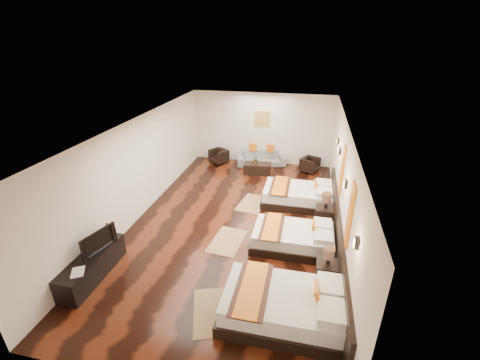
% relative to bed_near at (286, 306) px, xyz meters
% --- Properties ---
extents(floor, '(5.50, 9.50, 0.01)m').
position_rel_bed_near_xyz_m(floor, '(-1.70, 3.04, -0.31)').
color(floor, black).
rests_on(floor, ground).
extents(ceiling, '(5.50, 9.50, 0.01)m').
position_rel_bed_near_xyz_m(ceiling, '(-1.70, 3.04, 2.49)').
color(ceiling, white).
rests_on(ceiling, floor).
extents(back_wall, '(5.50, 0.01, 2.80)m').
position_rel_bed_near_xyz_m(back_wall, '(-1.70, 7.79, 1.09)').
color(back_wall, silver).
rests_on(back_wall, floor).
extents(left_wall, '(0.01, 9.50, 2.80)m').
position_rel_bed_near_xyz_m(left_wall, '(-4.45, 3.04, 1.09)').
color(left_wall, silver).
rests_on(left_wall, floor).
extents(right_wall, '(0.01, 9.50, 2.80)m').
position_rel_bed_near_xyz_m(right_wall, '(1.05, 3.04, 1.09)').
color(right_wall, silver).
rests_on(right_wall, floor).
extents(headboard_panel, '(0.08, 6.60, 0.90)m').
position_rel_bed_near_xyz_m(headboard_panel, '(1.01, 2.24, 0.14)').
color(headboard_panel, black).
rests_on(headboard_panel, floor).
extents(bed_near, '(2.34, 1.47, 0.89)m').
position_rel_bed_near_xyz_m(bed_near, '(0.00, 0.00, 0.00)').
color(bed_near, black).
rests_on(bed_near, floor).
extents(bed_mid, '(2.01, 1.27, 0.77)m').
position_rel_bed_near_xyz_m(bed_mid, '(-0.00, 2.27, -0.04)').
color(bed_mid, black).
rests_on(bed_mid, floor).
extents(bed_far, '(2.18, 1.37, 0.83)m').
position_rel_bed_near_xyz_m(bed_far, '(-0.00, 4.53, -0.02)').
color(bed_far, black).
rests_on(bed_far, floor).
extents(nightstand_a, '(0.44, 0.44, 0.87)m').
position_rel_bed_near_xyz_m(nightstand_a, '(0.75, 1.16, -0.00)').
color(nightstand_a, black).
rests_on(nightstand_a, floor).
extents(nightstand_b, '(0.49, 0.49, 0.96)m').
position_rel_bed_near_xyz_m(nightstand_b, '(0.75, 3.47, 0.03)').
color(nightstand_b, black).
rests_on(nightstand_b, floor).
extents(jute_mat_near, '(1.09, 1.38, 0.01)m').
position_rel_bed_near_xyz_m(jute_mat_near, '(-1.36, -0.14, -0.30)').
color(jute_mat_near, '#91704A').
rests_on(jute_mat_near, floor).
extents(jute_mat_mid, '(0.87, 1.27, 0.01)m').
position_rel_bed_near_xyz_m(jute_mat_mid, '(-1.67, 2.12, -0.30)').
color(jute_mat_mid, '#91704A').
rests_on(jute_mat_mid, floor).
extents(jute_mat_far, '(0.95, 1.31, 0.01)m').
position_rel_bed_near_xyz_m(jute_mat_far, '(-1.41, 4.20, -0.30)').
color(jute_mat_far, '#91704A').
rests_on(jute_mat_far, floor).
extents(tv_console, '(0.50, 1.80, 0.55)m').
position_rel_bed_near_xyz_m(tv_console, '(-4.20, 0.24, -0.03)').
color(tv_console, black).
rests_on(tv_console, floor).
extents(tv, '(0.35, 0.89, 0.51)m').
position_rel_bed_near_xyz_m(tv, '(-4.15, 0.46, 0.50)').
color(tv, black).
rests_on(tv, tv_console).
extents(book, '(0.37, 0.40, 0.03)m').
position_rel_bed_near_xyz_m(book, '(-4.20, -0.34, 0.26)').
color(book, black).
rests_on(book, tv_console).
extents(figurine, '(0.40, 0.40, 0.37)m').
position_rel_bed_near_xyz_m(figurine, '(-4.20, 0.95, 0.43)').
color(figurine, brown).
rests_on(figurine, tv_console).
extents(sofa, '(2.05, 1.21, 0.56)m').
position_rel_bed_near_xyz_m(sofa, '(-1.65, 7.49, -0.02)').
color(sofa, slate).
rests_on(sofa, floor).
extents(armchair_left, '(0.88, 0.88, 0.58)m').
position_rel_bed_near_xyz_m(armchair_left, '(-3.37, 7.27, -0.01)').
color(armchair_left, black).
rests_on(armchair_left, floor).
extents(armchair_right, '(0.83, 0.82, 0.58)m').
position_rel_bed_near_xyz_m(armchair_right, '(0.27, 7.15, -0.02)').
color(armchair_right, black).
rests_on(armchair_right, floor).
extents(coffee_table, '(1.04, 0.58, 0.40)m').
position_rel_bed_near_xyz_m(coffee_table, '(-1.65, 6.57, -0.11)').
color(coffee_table, black).
rests_on(coffee_table, floor).
extents(table_plant, '(0.30, 0.28, 0.29)m').
position_rel_bed_near_xyz_m(table_plant, '(-1.73, 6.59, 0.24)').
color(table_plant, '#266220').
rests_on(table_plant, coffee_table).
extents(orange_panel_a, '(0.04, 0.40, 1.30)m').
position_rel_bed_near_xyz_m(orange_panel_a, '(1.03, 1.14, 1.39)').
color(orange_panel_a, '#D86014').
rests_on(orange_panel_a, right_wall).
extents(orange_panel_b, '(0.04, 0.40, 1.30)m').
position_rel_bed_near_xyz_m(orange_panel_b, '(1.03, 3.34, 1.39)').
color(orange_panel_b, '#D86014').
rests_on(orange_panel_b, right_wall).
extents(sconce_near, '(0.07, 0.12, 0.18)m').
position_rel_bed_near_xyz_m(sconce_near, '(1.01, 0.04, 1.54)').
color(sconce_near, black).
rests_on(sconce_near, right_wall).
extents(sconce_mid, '(0.07, 0.12, 0.18)m').
position_rel_bed_near_xyz_m(sconce_mid, '(1.01, 2.24, 1.54)').
color(sconce_mid, black).
rests_on(sconce_mid, right_wall).
extents(sconce_far, '(0.07, 0.12, 0.18)m').
position_rel_bed_near_xyz_m(sconce_far, '(1.01, 4.44, 1.54)').
color(sconce_far, black).
rests_on(sconce_far, right_wall).
extents(sconce_lounge, '(0.07, 0.12, 0.18)m').
position_rel_bed_near_xyz_m(sconce_lounge, '(1.01, 5.34, 1.54)').
color(sconce_lounge, black).
rests_on(sconce_lounge, right_wall).
extents(gold_artwork, '(0.60, 0.04, 0.60)m').
position_rel_bed_near_xyz_m(gold_artwork, '(-1.70, 7.77, 1.49)').
color(gold_artwork, '#AD873F').
rests_on(gold_artwork, back_wall).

